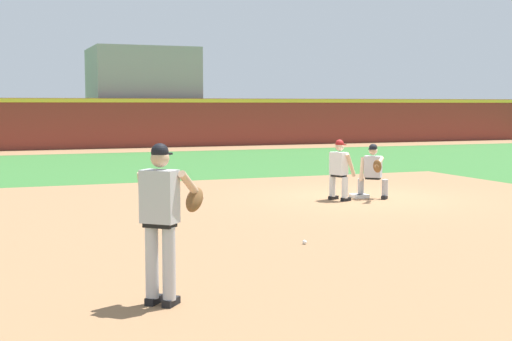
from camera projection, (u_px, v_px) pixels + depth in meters
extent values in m
plane|color=#336B2D|center=(359.00, 198.00, 17.49)|extent=(160.00, 160.00, 0.00)
cube|color=#936B47|center=(296.00, 232.00, 12.81)|extent=(18.00, 18.00, 0.01)
cube|color=#936B47|center=(165.00, 149.00, 36.09)|extent=(48.00, 3.20, 0.01)
cube|color=white|center=(359.00, 196.00, 17.49)|extent=(0.38, 0.38, 0.09)
sphere|color=white|center=(305.00, 242.00, 11.69)|extent=(0.07, 0.07, 0.07)
cube|color=black|center=(154.00, 300.00, 8.20)|extent=(0.26, 0.27, 0.09)
cylinder|color=#B2B2B7|center=(152.00, 262.00, 8.12)|extent=(0.15, 0.15, 0.84)
cube|color=black|center=(171.00, 302.00, 8.13)|extent=(0.26, 0.27, 0.09)
cylinder|color=#B2B2B7|center=(169.00, 263.00, 8.05)|extent=(0.15, 0.15, 0.84)
cube|color=black|center=(160.00, 224.00, 8.04)|extent=(0.39, 0.38, 0.06)
cube|color=#B2B2B7|center=(160.00, 196.00, 8.01)|extent=(0.46, 0.45, 0.60)
sphere|color=tan|center=(160.00, 158.00, 7.99)|extent=(0.21, 0.21, 0.21)
sphere|color=black|center=(160.00, 152.00, 7.99)|extent=(0.20, 0.20, 0.20)
cube|color=black|center=(164.00, 154.00, 8.07)|extent=(0.20, 0.20, 0.02)
cylinder|color=tan|center=(143.00, 197.00, 8.18)|extent=(0.19, 0.20, 0.59)
cylinder|color=tan|center=(191.00, 186.00, 8.19)|extent=(0.42, 0.45, 0.41)
ellipsoid|color=brown|center=(194.00, 200.00, 8.28)|extent=(0.35, 0.36, 0.34)
cube|color=black|center=(384.00, 197.00, 17.22)|extent=(0.26, 0.26, 0.09)
cylinder|color=#B2B2B7|center=(385.00, 188.00, 17.24)|extent=(0.15, 0.15, 0.40)
cube|color=black|center=(360.00, 196.00, 17.46)|extent=(0.26, 0.26, 0.09)
cylinder|color=#B2B2B7|center=(361.00, 186.00, 17.47)|extent=(0.15, 0.15, 0.40)
cube|color=black|center=(373.00, 178.00, 17.33)|extent=(0.38, 0.38, 0.06)
cube|color=#B2B2B7|center=(373.00, 167.00, 17.31)|extent=(0.45, 0.45, 0.52)
sphere|color=#DBB28E|center=(373.00, 151.00, 17.25)|extent=(0.21, 0.21, 0.21)
sphere|color=black|center=(373.00, 148.00, 17.25)|extent=(0.20, 0.20, 0.20)
cube|color=black|center=(372.00, 149.00, 17.17)|extent=(0.20, 0.20, 0.02)
cylinder|color=#DBB28E|center=(379.00, 162.00, 16.82)|extent=(0.47, 0.48, 0.24)
cylinder|color=#DBB28E|center=(362.00, 169.00, 17.32)|extent=(0.23, 0.23, 0.58)
ellipsoid|color=brown|center=(377.00, 166.00, 16.63)|extent=(0.30, 0.30, 0.35)
cube|color=black|center=(333.00, 198.00, 17.17)|extent=(0.28, 0.19, 0.09)
cylinder|color=white|center=(332.00, 186.00, 17.11)|extent=(0.15, 0.15, 0.50)
cube|color=black|center=(346.00, 199.00, 16.87)|extent=(0.28, 0.19, 0.09)
cylinder|color=white|center=(345.00, 188.00, 16.82)|extent=(0.15, 0.15, 0.50)
cube|color=black|center=(339.00, 176.00, 16.94)|extent=(0.31, 0.39, 0.06)
cube|color=white|center=(339.00, 163.00, 16.91)|extent=(0.36, 0.46, 0.54)
sphere|color=#DBB28E|center=(340.00, 147.00, 16.89)|extent=(0.21, 0.21, 0.21)
sphere|color=maroon|center=(340.00, 144.00, 16.88)|extent=(0.20, 0.20, 0.20)
cube|color=maroon|center=(342.00, 145.00, 16.94)|extent=(0.16, 0.20, 0.02)
cylinder|color=#DBB28E|center=(335.00, 164.00, 17.20)|extent=(0.34, 0.20, 0.56)
cylinder|color=#DBB28E|center=(351.00, 165.00, 16.83)|extent=(0.34, 0.20, 0.56)
cube|color=maroon|center=(156.00, 123.00, 37.83)|extent=(48.00, 0.50, 2.60)
cube|color=gold|center=(156.00, 101.00, 37.70)|extent=(48.00, 0.54, 0.20)
cube|color=gray|center=(142.00, 97.00, 40.79)|extent=(5.75, 5.05, 5.45)
cube|color=gray|center=(149.00, 96.00, 39.21)|extent=(5.35, 0.85, 0.06)
cube|color=#236038|center=(110.00, 92.00, 38.27)|extent=(0.47, 0.20, 0.44)
cube|color=#236038|center=(121.00, 92.00, 38.49)|extent=(0.47, 0.20, 0.44)
cube|color=#236038|center=(133.00, 92.00, 38.71)|extent=(0.47, 0.20, 0.44)
cube|color=#236038|center=(144.00, 92.00, 38.93)|extent=(0.47, 0.20, 0.44)
cube|color=#236038|center=(155.00, 92.00, 39.15)|extent=(0.47, 0.20, 0.44)
cube|color=#236038|center=(166.00, 92.00, 39.37)|extent=(0.47, 0.20, 0.44)
cube|color=#236038|center=(177.00, 92.00, 39.60)|extent=(0.47, 0.20, 0.44)
cube|color=#236038|center=(188.00, 93.00, 39.82)|extent=(0.47, 0.20, 0.44)
cube|color=gray|center=(145.00, 86.00, 39.95)|extent=(5.35, 0.85, 0.06)
cube|color=#236038|center=(107.00, 82.00, 39.01)|extent=(0.47, 0.20, 0.44)
cube|color=#236038|center=(118.00, 82.00, 39.23)|extent=(0.47, 0.20, 0.44)
cube|color=#236038|center=(129.00, 82.00, 39.45)|extent=(0.47, 0.20, 0.44)
cube|color=#236038|center=(140.00, 83.00, 39.67)|extent=(0.47, 0.20, 0.44)
cube|color=#236038|center=(151.00, 83.00, 39.89)|extent=(0.47, 0.20, 0.44)
cube|color=#236038|center=(162.00, 83.00, 40.11)|extent=(0.47, 0.20, 0.44)
cube|color=#236038|center=(173.00, 83.00, 40.33)|extent=(0.47, 0.20, 0.44)
cube|color=#236038|center=(183.00, 83.00, 40.55)|extent=(0.47, 0.20, 0.44)
cube|color=gray|center=(142.00, 77.00, 40.68)|extent=(5.35, 0.85, 0.06)
cube|color=#236038|center=(104.00, 73.00, 39.75)|extent=(0.47, 0.20, 0.44)
cube|color=#236038|center=(115.00, 73.00, 39.97)|extent=(0.47, 0.20, 0.44)
cube|color=#236038|center=(126.00, 73.00, 40.19)|extent=(0.47, 0.20, 0.44)
cube|color=#236038|center=(137.00, 73.00, 40.41)|extent=(0.47, 0.20, 0.44)
cube|color=#236038|center=(148.00, 73.00, 40.63)|extent=(0.47, 0.20, 0.44)
cube|color=#236038|center=(159.00, 74.00, 40.85)|extent=(0.47, 0.20, 0.44)
cube|color=#236038|center=(169.00, 74.00, 41.07)|extent=(0.47, 0.20, 0.44)
cube|color=#236038|center=(180.00, 74.00, 41.29)|extent=(0.47, 0.20, 0.44)
cube|color=gray|center=(139.00, 68.00, 41.42)|extent=(5.35, 0.85, 0.06)
cube|color=#236038|center=(102.00, 64.00, 40.49)|extent=(0.47, 0.20, 0.44)
cube|color=#236038|center=(113.00, 64.00, 40.71)|extent=(0.47, 0.20, 0.44)
cube|color=#236038|center=(123.00, 64.00, 40.93)|extent=(0.47, 0.20, 0.44)
cube|color=#236038|center=(134.00, 64.00, 41.15)|extent=(0.47, 0.20, 0.44)
cube|color=#236038|center=(145.00, 64.00, 41.37)|extent=(0.47, 0.20, 0.44)
cube|color=#236038|center=(155.00, 65.00, 41.59)|extent=(0.47, 0.20, 0.44)
cube|color=#236038|center=(165.00, 65.00, 41.81)|extent=(0.47, 0.20, 0.44)
cube|color=#236038|center=(176.00, 65.00, 42.03)|extent=(0.47, 0.20, 0.44)
cube|color=gray|center=(136.00, 59.00, 42.16)|extent=(5.35, 0.85, 0.06)
cube|color=#236038|center=(99.00, 55.00, 41.23)|extent=(0.47, 0.20, 0.44)
cube|color=#236038|center=(110.00, 55.00, 41.45)|extent=(0.47, 0.20, 0.44)
cube|color=#236038|center=(121.00, 55.00, 41.67)|extent=(0.47, 0.20, 0.44)
cube|color=#236038|center=(131.00, 56.00, 41.89)|extent=(0.47, 0.20, 0.44)
cube|color=#236038|center=(141.00, 56.00, 42.11)|extent=(0.47, 0.20, 0.44)
cube|color=#236038|center=(152.00, 56.00, 42.33)|extent=(0.47, 0.20, 0.44)
cube|color=#236038|center=(162.00, 56.00, 42.55)|extent=(0.47, 0.20, 0.44)
cube|color=#236038|center=(172.00, 57.00, 42.77)|extent=(0.47, 0.20, 0.44)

